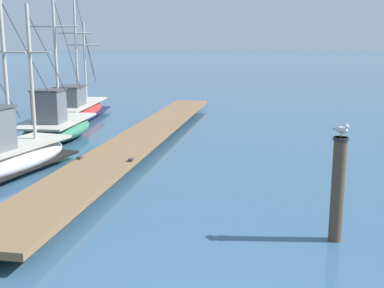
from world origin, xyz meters
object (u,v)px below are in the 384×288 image
fishing_boat_0 (76,109)px  mooring_piling (338,188)px  fishing_boat_1 (2,154)px  fishing_boat_2 (57,126)px  perched_seagull (341,129)px

fishing_boat_0 → mooring_piling: bearing=-45.8°
fishing_boat_1 → mooring_piling: bearing=-14.9°
fishing_boat_2 → perched_seagull: (10.64, -7.75, 1.68)m
fishing_boat_2 → perched_seagull: 13.27m
mooring_piling → perched_seagull: 1.17m
fishing_boat_1 → perched_seagull: 9.86m
fishing_boat_2 → fishing_boat_1: bearing=-76.7°
perched_seagull → mooring_piling: bearing=-41.7°
perched_seagull → fishing_boat_1: bearing=165.2°
fishing_boat_0 → perched_seagull: size_ratio=23.47×
fishing_boat_2 → perched_seagull: bearing=-36.1°
fishing_boat_2 → mooring_piling: size_ratio=2.81×
fishing_boat_1 → perched_seagull: bearing=-14.8°
fishing_boat_1 → mooring_piling: size_ratio=2.97×
fishing_boat_1 → fishing_boat_2: (-1.24, 5.25, -0.07)m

